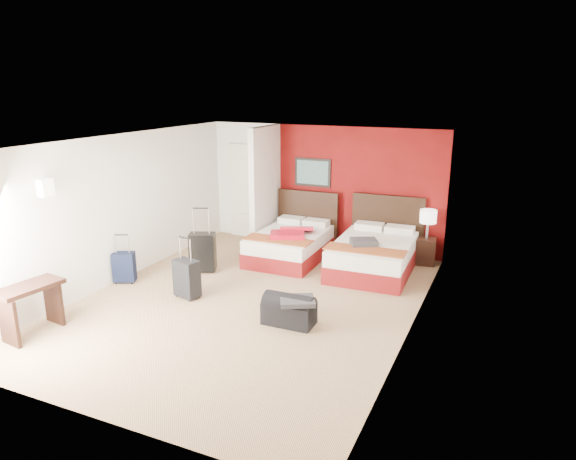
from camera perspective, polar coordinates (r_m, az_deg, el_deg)
The scene contains 17 objects.
ground at distance 8.24m, azimuth -4.30°, elevation -7.86°, with size 6.50×6.50×0.00m, color tan.
room_walls at distance 9.70m, azimuth -7.80°, elevation 3.50°, with size 5.02×6.52×2.50m.
red_accent_panel at distance 10.47m, azimuth 7.66°, elevation 4.37°, with size 3.50×0.04×2.50m, color maroon.
partition_wall at distance 10.53m, azimuth -2.51°, elevation 4.56°, with size 0.12×1.20×2.50m, color silver.
entry_door at distance 11.43m, azimuth -4.55°, elevation 4.28°, with size 0.82×0.06×2.05m, color silver.
bed_left at distance 10.04m, azimuth 0.17°, elevation -1.79°, with size 1.24×1.78×0.53m, color white.
bed_right at distance 9.49m, azimuth 9.35°, elevation -2.91°, with size 1.34×1.92×0.58m, color silver.
red_suitcase_open at distance 9.82m, azimuth 0.47°, elevation -0.24°, with size 0.63×0.87×0.11m, color #B50F25.
jacket_bundle at distance 9.14m, azimuth 8.35°, elevation -1.36°, with size 0.45×0.36×0.11m, color #3D3E43.
nightstand at distance 10.14m, azimuth 14.91°, elevation -2.26°, with size 0.36×0.36×0.50m, color black.
table_lamp at distance 9.99m, azimuth 15.12°, elevation 0.60°, with size 0.31×0.31×0.55m, color white.
suitcase_black at distance 9.50m, azimuth -9.37°, elevation -2.55°, with size 0.46×0.29×0.69m, color black.
suitcase_charcoal at distance 8.42m, azimuth -11.07°, elevation -5.40°, with size 0.40×0.25×0.59m, color black.
suitcase_navy at distance 9.33m, azimuth -17.58°, elevation -4.05°, with size 0.36×0.22×0.50m, color #111933.
duffel_bag at distance 7.44m, azimuth 0.11°, elevation -8.98°, with size 0.73×0.39×0.37m, color black.
jacket_draped at distance 7.25m, azimuth 1.04°, elevation -7.79°, with size 0.47×0.40×0.06m, color #343338.
desk at distance 7.90m, azimuth -26.36°, elevation -7.85°, with size 0.43×0.85×0.71m, color black.
Camera 1 is at (3.63, -6.62, 3.31)m, focal length 32.30 mm.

